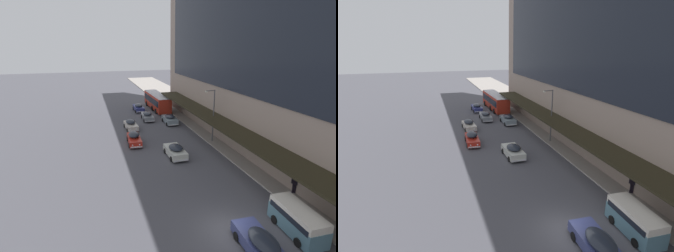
% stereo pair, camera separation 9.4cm
% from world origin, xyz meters
% --- Properties ---
extents(ground, '(240.00, 240.00, 0.00)m').
position_xyz_m(ground, '(0.00, 0.00, 0.00)').
color(ground, '#4A4950').
extents(transit_bus_kerbside_front, '(3.04, 11.39, 3.19)m').
position_xyz_m(transit_bus_kerbside_front, '(4.32, 37.38, 1.83)').
color(transit_bus_kerbside_front, '#AF2A1A').
rests_on(transit_bus_kerbside_front, ground).
extents(sedan_trailing_near, '(1.93, 4.33, 1.51)m').
position_xyz_m(sedan_trailing_near, '(-3.05, 25.74, 0.74)').
color(sedan_trailing_near, beige).
rests_on(sedan_trailing_near, ground).
extents(sedan_oncoming_front, '(2.15, 5.09, 1.54)m').
position_xyz_m(sedan_oncoming_front, '(0.66, -2.60, 0.76)').
color(sedan_oncoming_front, navy).
rests_on(sedan_oncoming_front, ground).
extents(sedan_lead_mid, '(1.94, 4.55, 1.57)m').
position_xyz_m(sedan_lead_mid, '(-3.66, 19.24, 0.77)').
color(sedan_lead_mid, '#B22418').
rests_on(sedan_lead_mid, ground).
extents(sedan_lead_near, '(2.01, 4.29, 1.53)m').
position_xyz_m(sedan_lead_near, '(0.31, 13.56, 0.76)').
color(sedan_lead_near, beige).
rests_on(sedan_lead_near, ground).
extents(sedan_trailing_mid, '(1.85, 4.66, 1.50)m').
position_xyz_m(sedan_trailing_mid, '(0.34, 37.01, 0.75)').
color(sedan_trailing_mid, navy).
rests_on(sedan_trailing_mid, ground).
extents(sedan_second_mid, '(1.91, 4.47, 1.54)m').
position_xyz_m(sedan_second_mid, '(3.77, 26.92, 0.77)').
color(sedan_second_mid, gray).
rests_on(sedan_second_mid, ground).
extents(sedan_oncoming_rear, '(1.91, 4.51, 1.50)m').
position_xyz_m(sedan_oncoming_rear, '(0.61, 30.09, 0.74)').
color(sedan_oncoming_rear, gray).
rests_on(sedan_oncoming_rear, ground).
extents(vw_van, '(2.05, 4.62, 1.96)m').
position_xyz_m(vw_van, '(4.39, -1.41, 1.10)').
color(vw_van, slate).
rests_on(vw_van, ground).
extents(pedestrian_at_kerb, '(0.51, 0.43, 1.86)m').
position_xyz_m(pedestrian_at_kerb, '(7.87, 2.64, 1.18)').
color(pedestrian_at_kerb, black).
rests_on(pedestrian_at_kerb, sidewalk_kerb).
extents(street_lamp, '(1.50, 0.28, 7.10)m').
position_xyz_m(street_lamp, '(6.59, 16.78, 4.27)').
color(street_lamp, '#4C4C51').
rests_on(street_lamp, sidewalk_kerb).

